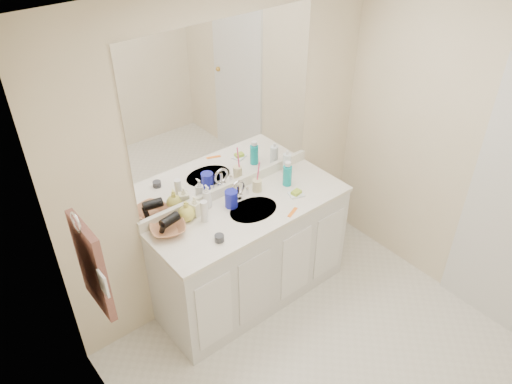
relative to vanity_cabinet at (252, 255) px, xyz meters
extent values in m
cube|color=silver|center=(0.00, -1.02, -0.42)|extent=(2.60, 2.60, 0.00)
cube|color=white|center=(0.00, -1.02, 1.97)|extent=(2.60, 2.60, 0.02)
cube|color=beige|center=(0.00, 0.28, 0.77)|extent=(2.60, 0.02, 2.40)
cube|color=beige|center=(-1.30, -1.02, 0.77)|extent=(0.02, 2.60, 2.40)
cube|color=beige|center=(1.30, -1.02, 0.77)|extent=(0.02, 2.60, 2.40)
cube|color=silver|center=(0.00, 0.00, 0.00)|extent=(1.50, 0.55, 0.85)
cube|color=white|center=(0.00, 0.00, 0.44)|extent=(1.52, 0.57, 0.03)
cube|color=white|center=(0.00, 0.26, 0.50)|extent=(1.52, 0.03, 0.08)
cylinder|color=beige|center=(0.00, -0.02, 0.44)|extent=(0.37, 0.37, 0.02)
cylinder|color=silver|center=(0.00, 0.16, 0.51)|extent=(0.02, 0.02, 0.11)
cube|color=white|center=(0.00, 0.27, 1.14)|extent=(1.48, 0.01, 1.20)
cylinder|color=#171DA4|center=(-0.10, 0.11, 0.52)|extent=(0.11, 0.11, 0.13)
cylinder|color=beige|center=(0.17, 0.15, 0.50)|extent=(0.09, 0.09, 0.10)
cylinder|color=#FF437F|center=(0.18, 0.15, 0.60)|extent=(0.01, 0.04, 0.22)
cylinder|color=#0D9EA0|center=(0.40, 0.06, 0.54)|extent=(0.07, 0.07, 0.16)
cylinder|color=white|center=(0.51, 0.19, 0.54)|extent=(0.07, 0.07, 0.17)
cube|color=white|center=(0.36, -0.08, 0.46)|extent=(0.13, 0.12, 0.01)
cube|color=#9BBC2D|center=(0.36, -0.08, 0.48)|extent=(0.08, 0.06, 0.03)
cube|color=orange|center=(0.19, -0.22, 0.46)|extent=(0.12, 0.07, 0.01)
cylinder|color=#313338|center=(-0.39, -0.14, 0.48)|extent=(0.07, 0.07, 0.05)
cylinder|color=white|center=(-0.34, 0.10, 0.54)|extent=(0.07, 0.07, 0.16)
imported|color=white|center=(-0.23, 0.22, 0.55)|extent=(0.08, 0.08, 0.18)
imported|color=#FFFACF|center=(-0.35, 0.19, 0.53)|extent=(0.09, 0.09, 0.15)
imported|color=#D3CD52|center=(-0.43, 0.18, 0.53)|extent=(0.15, 0.15, 0.15)
imported|color=#AF6D46|center=(-0.60, 0.15, 0.48)|extent=(0.31, 0.31, 0.06)
cylinder|color=black|center=(-0.58, 0.15, 0.54)|extent=(0.15, 0.09, 0.07)
torus|color=silver|center=(-1.27, -0.25, 1.12)|extent=(0.01, 0.11, 0.11)
cube|color=brown|center=(-1.25, -0.25, 0.82)|extent=(0.04, 0.32, 0.55)
cube|color=white|center=(-1.27, -0.45, 0.88)|extent=(0.01, 0.08, 0.13)
camera|label=1|loc=(-1.78, -2.23, 2.61)|focal=35.00mm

